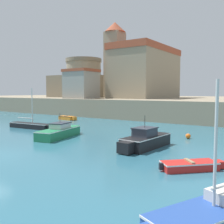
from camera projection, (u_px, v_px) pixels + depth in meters
quay_seawall at (195, 105)px, 52.87m from camera, size 120.00×40.00×3.01m
sailboat_black_0 at (31, 125)px, 30.29m from camera, size 6.16×1.68×4.63m
motorboat_green_1 at (60, 132)px, 24.39m from camera, size 2.87×6.10×2.27m
motorboat_black_2 at (145, 140)px, 19.76m from camera, size 2.05×5.55×2.46m
sailboat_blue_4 at (220, 211)px, 8.38m from camera, size 3.61×6.11×4.63m
dinghy_red_5 at (191, 165)px, 14.24m from camera, size 3.11×3.11×0.53m
dinghy_orange_7 at (68, 118)px, 39.59m from camera, size 3.22×1.33×0.63m
mooring_buoy at (188, 136)px, 23.69m from camera, size 0.46×0.46×0.46m
church at (142, 71)px, 52.04m from camera, size 12.18×16.22×15.18m
fortress at (84, 83)px, 60.97m from camera, size 12.11×12.11×8.86m
harbor_shed_near_wharf at (81, 84)px, 48.28m from camera, size 5.52×4.86×5.34m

